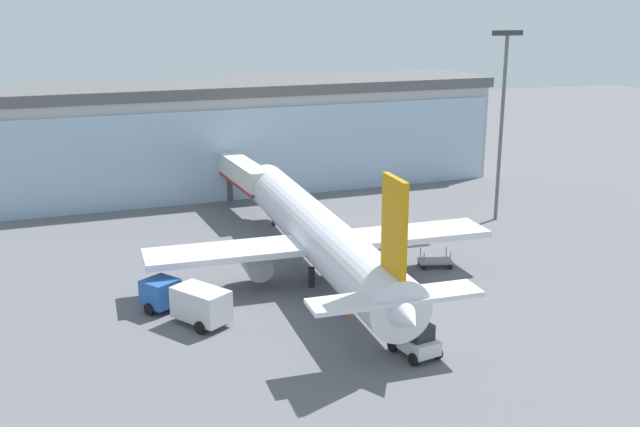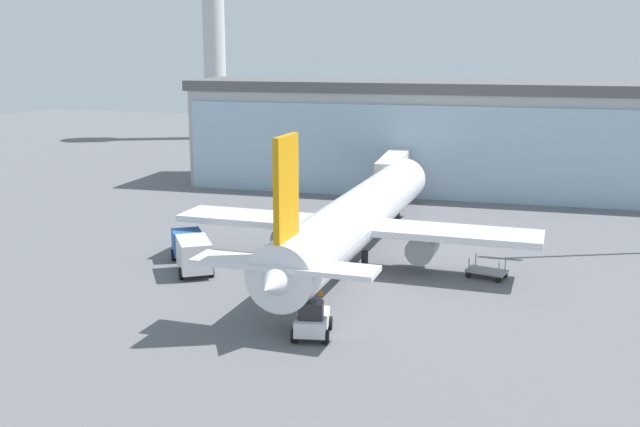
% 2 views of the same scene
% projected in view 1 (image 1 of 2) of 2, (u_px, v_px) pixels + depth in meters
% --- Properties ---
extents(ground, '(240.00, 240.00, 0.00)m').
position_uv_depth(ground, '(354.00, 294.00, 57.59)').
color(ground, slate).
extents(terminal_building, '(60.53, 15.86, 12.62)m').
position_uv_depth(terminal_building, '(248.00, 134.00, 89.99)').
color(terminal_building, '#ABABAB').
rests_on(terminal_building, ground).
extents(jet_bridge, '(3.41, 13.45, 5.57)m').
position_uv_depth(jet_bridge, '(242.00, 173.00, 79.17)').
color(jet_bridge, silver).
rests_on(jet_bridge, ground).
extents(apron_light_mast, '(3.20, 0.40, 19.02)m').
position_uv_depth(apron_light_mast, '(502.00, 110.00, 74.26)').
color(apron_light_mast, '#59595E').
rests_on(apron_light_mast, ground).
extents(airplane, '(27.92, 38.24, 11.68)m').
position_uv_depth(airplane, '(318.00, 234.00, 60.36)').
color(airplane, silver).
rests_on(airplane, ground).
extents(catering_truck, '(6.00, 7.24, 2.65)m').
position_uv_depth(catering_truck, '(188.00, 300.00, 52.47)').
color(catering_truck, '#2659A5').
rests_on(catering_truck, ground).
extents(baggage_cart, '(3.09, 2.20, 1.50)m').
position_uv_depth(baggage_cart, '(435.00, 261.00, 63.32)').
color(baggage_cart, gray).
rests_on(baggage_cart, ground).
extents(pushback_tug, '(2.75, 3.51, 2.30)m').
position_uv_depth(pushback_tug, '(416.00, 341.00, 47.27)').
color(pushback_tug, silver).
rests_on(pushback_tug, ground).
extents(safety_cone_nose, '(0.36, 0.36, 0.55)m').
position_uv_depth(safety_cone_nose, '(351.00, 312.00, 53.47)').
color(safety_cone_nose, orange).
rests_on(safety_cone_nose, ground).
extents(safety_cone_wingtip, '(0.36, 0.36, 0.55)m').
position_uv_depth(safety_cone_wingtip, '(147.00, 295.00, 56.64)').
color(safety_cone_wingtip, orange).
rests_on(safety_cone_wingtip, ground).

